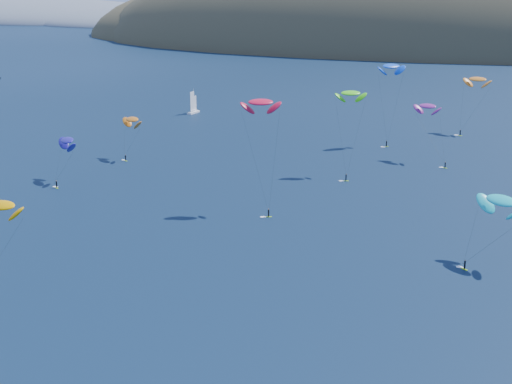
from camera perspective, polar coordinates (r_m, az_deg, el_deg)
name	(u,v)px	position (r m, az deg, el deg)	size (l,w,h in m)	color
island	(460,57)	(629.64, 16.02, 10.37)	(730.00, 300.00, 210.00)	#3D3526
headland	(64,23)	(951.29, -15.12, 12.92)	(460.00, 250.00, 60.00)	slate
sailboat	(193,111)	(296.74, -5.03, 6.46)	(8.54, 7.32, 10.37)	white
kitesurfer_1	(132,119)	(223.25, -9.88, 5.74)	(9.62, 8.85, 14.68)	#90D417
kitesurfer_2	(1,205)	(134.19, -19.75, -1.02)	(8.80, 8.92, 18.07)	#90D417
kitesurfer_3	(351,93)	(203.76, 7.59, 7.83)	(9.33, 13.73, 25.30)	#90D417
kitesurfer_4	(391,66)	(242.09, 10.78, 9.86)	(10.54, 10.94, 28.74)	#90D417
kitesurfer_5	(501,200)	(146.55, 19.03, -0.64)	(12.13, 12.16, 15.72)	#90D417
kitesurfer_6	(428,106)	(224.31, 13.57, 6.69)	(12.17, 13.89, 18.93)	#90D417
kitesurfer_9	(261,102)	(169.40, 0.38, 7.19)	(10.05, 11.21, 28.55)	#90D417
kitesurfer_10	(67,140)	(202.91, -14.88, 4.02)	(10.07, 13.95, 13.89)	#90D417
kitesurfer_11	(477,79)	(269.42, 17.30, 8.61)	(10.96, 13.41, 21.85)	#90D417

